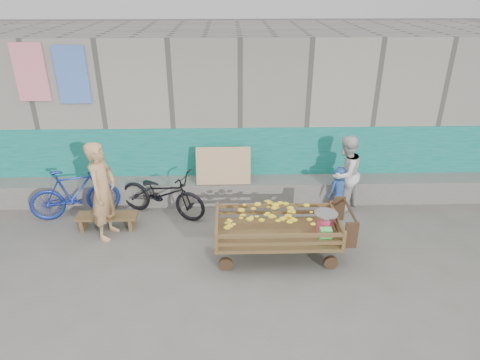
{
  "coord_description": "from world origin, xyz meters",
  "views": [
    {
      "loc": [
        0.42,
        -4.96,
        3.97
      ],
      "look_at": [
        0.58,
        1.2,
        1.0
      ],
      "focal_mm": 32.0,
      "sensor_mm": 36.0,
      "label": 1
    }
  ],
  "objects_px": {
    "child": "(339,189)",
    "bicycle_dark": "(162,193)",
    "bicycle_blue": "(75,193)",
    "banana_cart": "(275,223)",
    "woman": "(345,174)",
    "vendor_man": "(103,191)",
    "bench": "(107,218)"
  },
  "relations": [
    {
      "from": "vendor_man",
      "to": "bicycle_blue",
      "type": "bearing_deg",
      "value": 59.08
    },
    {
      "from": "bench",
      "to": "banana_cart",
      "type": "bearing_deg",
      "value": -17.49
    },
    {
      "from": "banana_cart",
      "to": "vendor_man",
      "type": "height_order",
      "value": "vendor_man"
    },
    {
      "from": "bench",
      "to": "bicycle_blue",
      "type": "relative_size",
      "value": 0.67
    },
    {
      "from": "bicycle_dark",
      "to": "woman",
      "type": "bearing_deg",
      "value": -65.8
    },
    {
      "from": "bench",
      "to": "woman",
      "type": "xyz_separation_m",
      "value": [
        4.2,
        0.58,
        0.53
      ]
    },
    {
      "from": "woman",
      "to": "bicycle_blue",
      "type": "distance_m",
      "value": 4.85
    },
    {
      "from": "banana_cart",
      "to": "bicycle_blue",
      "type": "height_order",
      "value": "bicycle_blue"
    },
    {
      "from": "bench",
      "to": "child",
      "type": "height_order",
      "value": "child"
    },
    {
      "from": "bench",
      "to": "vendor_man",
      "type": "height_order",
      "value": "vendor_man"
    },
    {
      "from": "bench",
      "to": "child",
      "type": "distance_m",
      "value": 4.15
    },
    {
      "from": "bicycle_dark",
      "to": "bicycle_blue",
      "type": "bearing_deg",
      "value": 111.61
    },
    {
      "from": "woman",
      "to": "banana_cart",
      "type": "bearing_deg",
      "value": 1.81
    },
    {
      "from": "woman",
      "to": "bicycle_blue",
      "type": "height_order",
      "value": "woman"
    },
    {
      "from": "banana_cart",
      "to": "bicycle_dark",
      "type": "distance_m",
      "value": 2.3
    },
    {
      "from": "bicycle_blue",
      "to": "child",
      "type": "bearing_deg",
      "value": -105.29
    },
    {
      "from": "child",
      "to": "bicycle_blue",
      "type": "xyz_separation_m",
      "value": [
        -4.76,
        -0.09,
        0.03
      ]
    },
    {
      "from": "vendor_man",
      "to": "bicycle_blue",
      "type": "distance_m",
      "value": 1.04
    },
    {
      "from": "banana_cart",
      "to": "woman",
      "type": "xyz_separation_m",
      "value": [
        1.41,
        1.46,
        0.13
      ]
    },
    {
      "from": "bench",
      "to": "woman",
      "type": "height_order",
      "value": "woman"
    },
    {
      "from": "child",
      "to": "bicycle_dark",
      "type": "relative_size",
      "value": 0.52
    },
    {
      "from": "vendor_man",
      "to": "bench",
      "type": "bearing_deg",
      "value": 29.98
    },
    {
      "from": "bicycle_blue",
      "to": "banana_cart",
      "type": "bearing_deg",
      "value": -127.22
    },
    {
      "from": "child",
      "to": "banana_cart",
      "type": "bearing_deg",
      "value": 19.61
    },
    {
      "from": "woman",
      "to": "child",
      "type": "relative_size",
      "value": 1.66
    },
    {
      "from": "child",
      "to": "bicycle_blue",
      "type": "height_order",
      "value": "bicycle_blue"
    },
    {
      "from": "banana_cart",
      "to": "bicycle_dark",
      "type": "relative_size",
      "value": 1.23
    },
    {
      "from": "bench",
      "to": "bicycle_dark",
      "type": "height_order",
      "value": "bicycle_dark"
    },
    {
      "from": "vendor_man",
      "to": "bicycle_dark",
      "type": "distance_m",
      "value": 1.13
    },
    {
      "from": "bench",
      "to": "child",
      "type": "bearing_deg",
      "value": 7.2
    },
    {
      "from": "banana_cart",
      "to": "bench",
      "type": "distance_m",
      "value": 2.95
    },
    {
      "from": "vendor_man",
      "to": "woman",
      "type": "bearing_deg",
      "value": -67.63
    }
  ]
}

